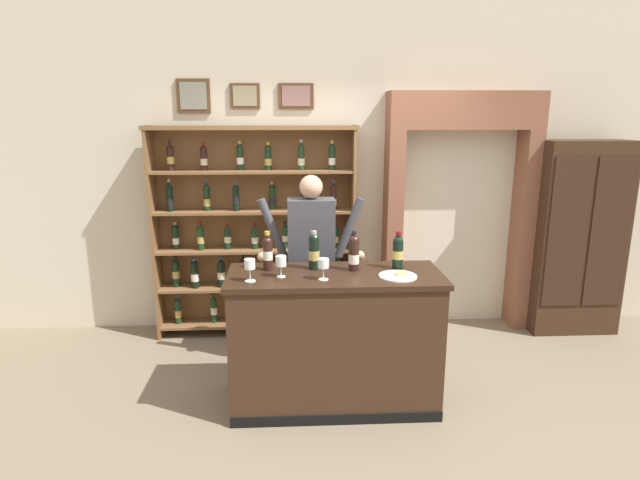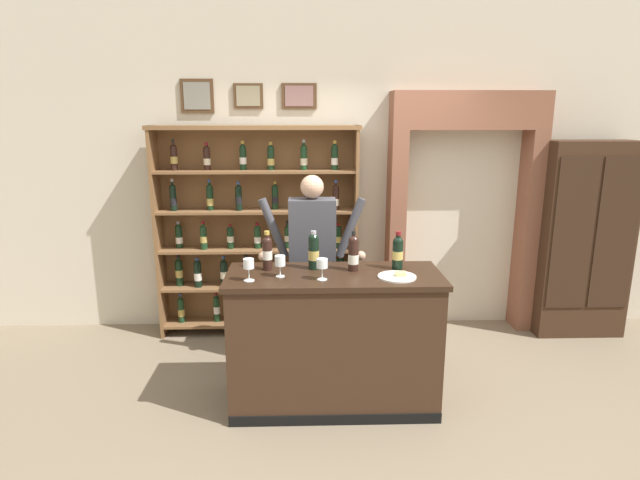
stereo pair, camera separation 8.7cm
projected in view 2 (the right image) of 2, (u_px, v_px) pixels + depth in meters
ground_plane at (350, 403)px, 4.04m from camera, size 14.00×14.00×0.02m
back_wall at (338, 152)px, 5.24m from camera, size 12.00×0.19×3.59m
wine_shelf at (258, 229)px, 5.12m from camera, size 1.99×0.31×2.07m
archway_doorway at (461, 194)px, 5.25m from camera, size 1.50×0.45×2.39m
side_cabinet at (582, 239)px, 5.15m from camera, size 0.86×0.41×1.93m
tasting_counter at (334, 340)px, 3.91m from camera, size 1.57×0.64×1.04m
shopkeeper at (312, 252)px, 4.39m from camera, size 0.91×0.22×1.69m
tasting_bottle_riserva at (267, 252)px, 3.85m from camera, size 0.07×0.07×0.30m
tasting_bottle_chianti at (314, 251)px, 3.87m from camera, size 0.08×0.08×0.29m
tasting_bottle_bianco at (353, 253)px, 3.84m from camera, size 0.08×0.08×0.30m
tasting_bottle_grappa at (398, 252)px, 3.87m from camera, size 0.08×0.08×0.29m
wine_glass_center at (322, 264)px, 3.62m from camera, size 0.08×0.08×0.15m
wine_glass_spare at (280, 262)px, 3.69m from camera, size 0.08×0.08×0.16m
wine_glass_left at (249, 265)px, 3.60m from camera, size 0.08×0.08×0.16m
cheese_plate at (397, 276)px, 3.70m from camera, size 0.27×0.27×0.04m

